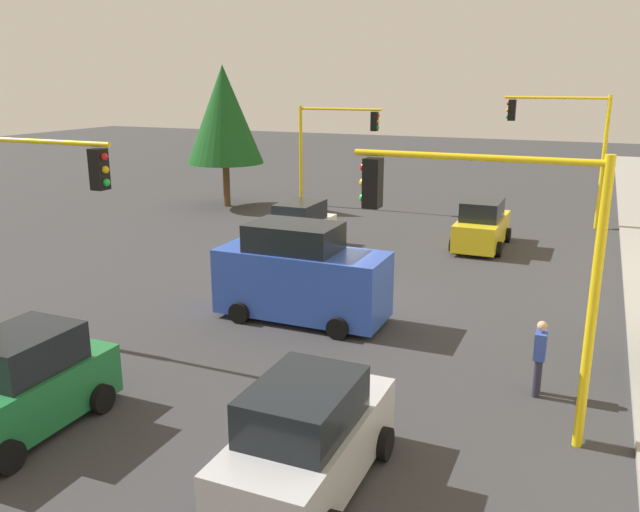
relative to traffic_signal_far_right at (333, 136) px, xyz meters
The scene contains 12 objects.
ground_plane 15.56m from the traffic_signal_far_right, 21.94° to the left, with size 120.00×120.00×0.00m, color #353538.
traffic_signal_far_right is the anchor object (origin of this frame).
traffic_signal_near_left 22.97m from the traffic_signal_far_right, 29.46° to the left, with size 0.36×4.59×5.42m.
traffic_signal_near_right 20.00m from the traffic_signal_far_right, ahead, with size 0.36×4.59×5.33m.
traffic_signal_far_left 11.39m from the traffic_signal_far_right, 90.00° to the left, with size 0.36×4.59×5.99m.
tree_opposite_side 5.82m from the traffic_signal_far_right, 69.54° to the right, with size 4.05×4.05×7.40m.
delivery_van_blue 17.13m from the traffic_signal_far_right, 19.22° to the left, with size 2.22×4.80×2.77m.
car_silver 25.04m from the traffic_signal_far_right, 21.31° to the left, with size 4.10×2.03×1.98m.
car_green 24.03m from the traffic_signal_far_right, ahead, with size 3.75×2.05×1.98m.
car_yellow 10.90m from the traffic_signal_far_right, 57.52° to the left, with size 4.17×1.98×1.98m.
car_white 9.95m from the traffic_signal_far_right, 14.12° to the left, with size 4.16×1.96×1.98m.
pedestrian_crossing 22.11m from the traffic_signal_far_right, 33.92° to the left, with size 0.40×0.24×1.70m.
Camera 1 is at (17.78, 7.33, 6.61)m, focal length 36.28 mm.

